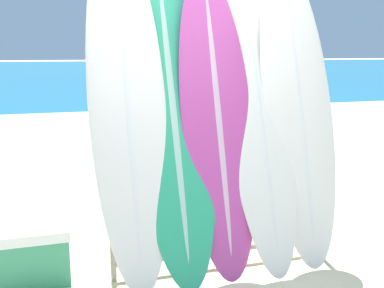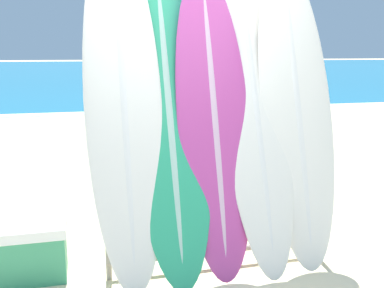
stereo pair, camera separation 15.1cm
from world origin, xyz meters
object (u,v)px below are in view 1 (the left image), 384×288
Objects in this scene: person_mid_beach at (166,98)px; surfboard_rack at (222,213)px; surfboard_slot_0 at (127,101)px; surfboard_slot_2 at (217,119)px; surfboard_slot_4 at (298,108)px; surfboard_slot_3 at (256,98)px; person_near_water at (162,83)px; surfboard_slot_1 at (173,112)px; cooler_box at (27,254)px.

surfboard_rack is at bearing -22.66° from person_mid_beach.
surfboard_slot_2 is (0.65, -0.07, -0.14)m from surfboard_slot_0.
surfboard_slot_0 reaches higher than surfboard_slot_2.
surfboard_slot_4 is at bearing -14.22° from person_mid_beach.
person_near_water is (0.98, 7.69, -0.43)m from surfboard_slot_3.
surfboard_slot_4 is (0.66, 0.02, 0.06)m from surfboard_slot_2.
person_near_water is at bearing 82.73° from surfboard_slot_3.
surfboard_slot_3 reaches higher than surfboard_slot_1.
surfboard_slot_0 reaches higher than surfboard_slot_4.
person_near_water and person_mid_beach have the same top height.
surfboard_rack is at bearing -170.80° from surfboard_slot_4.
person_mid_beach is (-0.06, 4.29, -0.34)m from surfboard_slot_4.
surfboard_slot_2 is at bearing -166.83° from surfboard_slot_3.
surfboard_slot_3 is at bearing 169.23° from surfboard_slot_4.
person_near_water is 2.53× the size of cooler_box.
surfboard_slot_3 reaches higher than person_near_water.
surfboard_slot_3 is (0.66, 0.02, 0.08)m from surfboard_slot_1.
surfboard_slot_3 is 4.26m from person_mid_beach.
surfboard_rack is 1.10× the size of person_mid_beach.
surfboard_slot_3 reaches higher than surfboard_slot_4.
surfboard_slot_0 reaches higher than person_near_water.
surfboard_slot_2 is at bearing -178.66° from surfboard_slot_4.
person_mid_beach is (1.25, 4.24, -0.43)m from surfboard_slot_0.
surfboard_slot_4 is (0.65, 0.11, 0.75)m from surfboard_rack.
cooler_box is (-1.99, -4.23, -0.62)m from person_mid_beach.
person_near_water is (0.65, 7.75, -0.34)m from surfboard_slot_4.
person_mid_beach is at bearing 86.34° from surfboard_slot_3.
surfboard_slot_1 is at bearing -178.23° from surfboard_slot_3.
surfboard_rack is 1.00m from surfboard_slot_4.
surfboard_slot_2 reaches higher than cooler_box.
cooler_box is (-2.05, 0.06, -0.97)m from surfboard_slot_4.
surfboard_slot_3 is at bearing 0.67° from surfboard_slot_0.
surfboard_slot_3 reaches higher than surfboard_slot_2.
surfboard_slot_2 is at bearing -10.15° from surfboard_slot_1.
surfboard_rack is at bearing -152.32° from surfboard_slot_3.
surfboard_slot_2 is at bearing -23.00° from person_mid_beach.
surfboard_slot_2 is 3.71× the size of cooler_box.
surfboard_slot_0 is 1.00× the size of surfboard_slot_3.
surfboard_rack is at bearing -13.36° from surfboard_slot_0.
person_near_water is at bearing 80.60° from surfboard_rack.
surfboard_slot_1 is at bearing 50.63° from person_near_water.
surfboard_slot_0 is 1.07× the size of surfboard_slot_4.
surfboard_slot_0 is at bearing -179.33° from surfboard_slot_3.
person_near_water is 8.18m from cooler_box.
person_near_water is (1.96, 7.70, -0.43)m from surfboard_slot_0.
surfboard_slot_1 is (-0.34, 0.15, 0.75)m from surfboard_rack.
surfboard_slot_1 is 0.99m from surfboard_slot_4.
person_mid_beach is 2.53× the size of cooler_box.
surfboard_slot_1 is 0.93× the size of surfboard_slot_3.
surfboard_slot_1 reaches higher than person_mid_beach.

